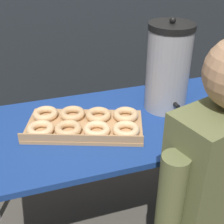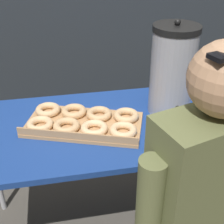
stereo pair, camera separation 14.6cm
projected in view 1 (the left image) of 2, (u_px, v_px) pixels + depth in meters
name	position (u px, v px, depth m)	size (l,w,h in m)	color
folding_table	(123.00, 129.00, 1.53)	(1.51, 0.66, 0.75)	navy
donut_box	(84.00, 123.00, 1.44)	(0.60, 0.44, 0.05)	tan
coffee_urn	(168.00, 68.00, 1.51)	(0.22, 0.25, 0.46)	#939399
person_seated	(209.00, 212.00, 1.17)	(0.51, 0.29, 1.32)	#33332D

